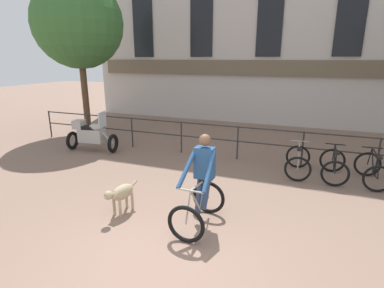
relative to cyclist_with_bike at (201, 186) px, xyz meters
The scene contains 9 objects.
ground_plane 1.49m from the cyclist_with_bike, 99.43° to the right, with size 60.00×60.00×0.00m, color #846656.
canal_railing 3.94m from the cyclist_with_bike, 93.05° to the left, with size 15.05×0.05×1.05m.
cyclist_with_bike is the anchor object (origin of this frame).
dog 1.66m from the cyclist_with_bike, behind, with size 0.34×0.92×0.61m.
parked_motorcycle 5.83m from the cyclist_with_bike, 148.64° to the left, with size 1.72×0.82×1.35m.
parked_bicycle_near_lamp 3.67m from the cyclist_with_bike, 64.20° to the left, with size 0.70×1.13×0.86m.
parked_bicycle_mid_left 4.12m from the cyclist_with_bike, 53.13° to the left, with size 0.66×1.11×0.86m.
parked_bicycle_mid_right 4.70m from the cyclist_with_bike, 44.53° to the left, with size 0.73×1.15×0.86m.
tree_canalside_left 9.56m from the cyclist_with_bike, 142.89° to the left, with size 3.50×3.50×6.10m.
Camera 1 is at (1.89, -3.52, 3.01)m, focal length 28.00 mm.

